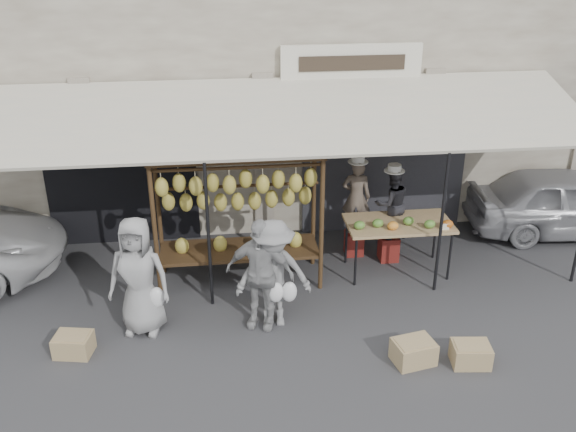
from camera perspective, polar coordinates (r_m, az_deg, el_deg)
The scene contains 16 objects.
ground_plane at distance 9.06m, azimuth -0.19°, elevation -11.32°, with size 90.00×90.00×0.00m, color #2D2D30.
shophouse at distance 13.87m, azimuth -3.39°, elevation 17.92°, with size 24.00×6.15×7.30m.
awning at distance 9.96m, azimuth -1.66°, elevation 8.74°, with size 10.00×2.35×2.92m.
banana_rack at distance 9.78m, azimuth -4.52°, elevation 2.11°, with size 2.60×0.90×2.24m.
produce_table at distance 10.47m, azimuth 9.88°, elevation -0.79°, with size 1.70×0.90×1.04m.
vendor_left at distance 10.86m, azimuth 6.08°, elevation 1.69°, with size 0.48×0.32×1.32m, color brown.
vendor_right at distance 10.77m, azimuth 9.21°, elevation 1.10°, with size 0.60×0.46×1.23m, color #232327.
customer_left at distance 9.11m, azimuth -13.13°, elevation -5.24°, with size 0.86×0.56×1.75m, color gray.
customer_mid at distance 9.02m, azimuth -2.53°, elevation -5.14°, with size 0.98×0.41×1.68m, color #9C9C9C.
customer_right at distance 9.03m, azimuth -1.32°, elevation -5.18°, with size 1.07×0.61×1.65m, color slate.
stool_left at distance 11.24m, azimuth 5.88°, elevation -2.39°, with size 0.30×0.30×0.42m, color maroon.
stool_right at distance 11.13m, azimuth 8.92°, elevation -2.82°, with size 0.31×0.31×0.44m, color maroon.
crate_near_a at distance 8.82m, azimuth 11.09°, elevation -11.76°, with size 0.53×0.40×0.32m, color tan.
crate_near_b at distance 8.96m, azimuth 15.93°, elevation -11.73°, with size 0.49×0.37×0.29m, color tan.
crate_far at distance 9.27m, azimuth -18.52°, elevation -10.78°, with size 0.48×0.37×0.29m, color tan.
sedan at distance 12.85m, azimuth 23.59°, elevation 1.17°, with size 1.45×3.62×1.23m, color #939398.
Camera 1 is at (-0.81, -7.24, 5.39)m, focal length 40.00 mm.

